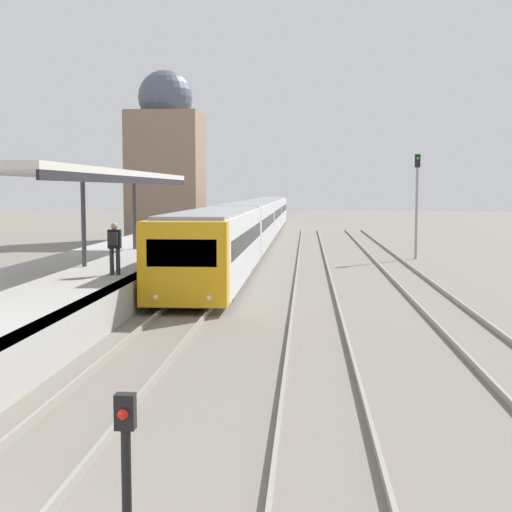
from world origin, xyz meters
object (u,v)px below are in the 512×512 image
(signal_post_near, at_px, (126,458))
(train_near, at_px, (256,219))
(person_on_platform, at_px, (114,244))
(signal_mast_far, at_px, (417,194))

(signal_post_near, bearing_deg, train_near, 92.42)
(train_near, distance_m, signal_post_near, 44.34)
(person_on_platform, bearing_deg, signal_mast_far, 54.58)
(signal_post_near, xyz_separation_m, signal_mast_far, (7.71, 32.26, 2.42))
(signal_post_near, distance_m, signal_mast_far, 33.26)
(person_on_platform, xyz_separation_m, train_near, (2.43, 28.92, -0.40))
(signal_mast_far, bearing_deg, person_on_platform, -125.42)
(person_on_platform, bearing_deg, signal_post_near, -74.36)
(train_near, relative_size, signal_mast_far, 10.80)
(person_on_platform, xyz_separation_m, signal_mast_far, (12.01, 16.89, 1.48))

